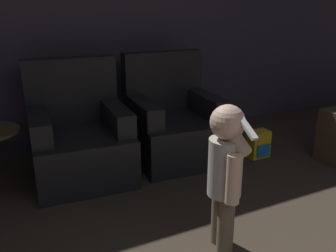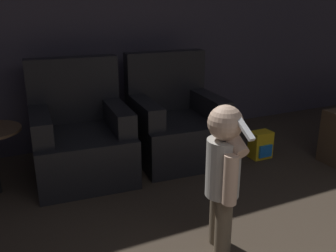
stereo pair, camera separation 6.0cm
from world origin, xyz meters
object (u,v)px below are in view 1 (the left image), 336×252
Objects in this scene: person_toddler at (226,168)px; toy_backpack at (258,144)px; armchair_left at (79,139)px; armchair_right at (173,124)px.

person_toddler reaches higher than toy_backpack.
armchair_left is at bearing -145.34° from person_toddler.
armchair_left reaches higher than toy_backpack.
person_toddler is at bearing -101.16° from armchair_right.
toy_backpack is (0.75, -0.40, -0.21)m from armchair_right.
armchair_right is at bearing 4.37° from armchair_left.
armchair_left is 1.08× the size of person_toddler.
person_toddler is 1.61m from toy_backpack.
toy_backpack is at bearing -24.09° from armchair_right.
toy_backpack is at bearing -9.12° from armchair_left.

